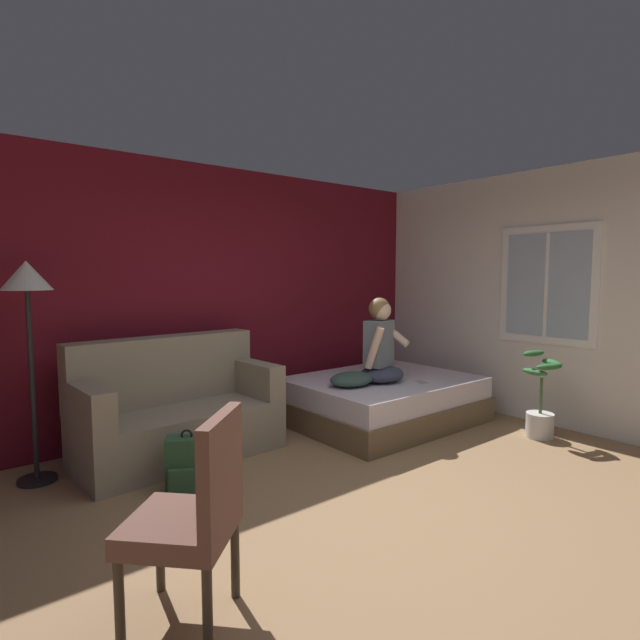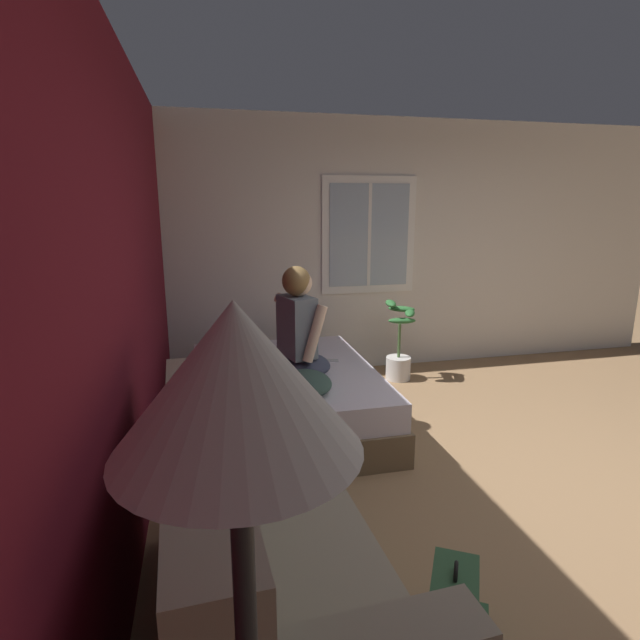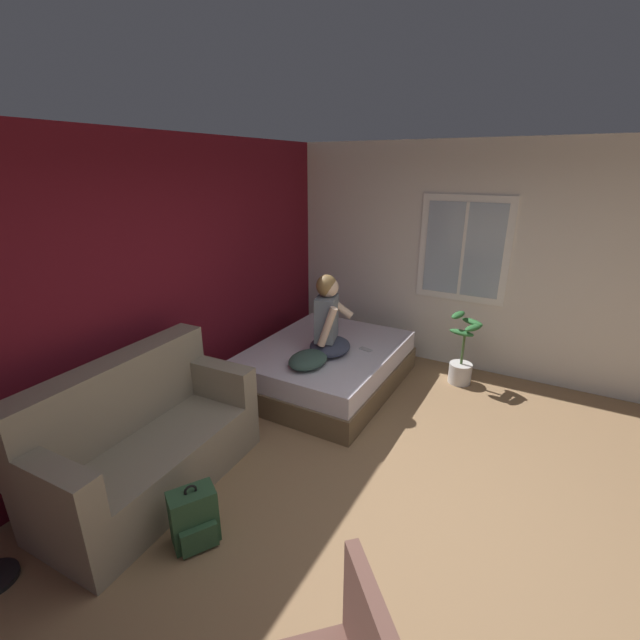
{
  "view_description": "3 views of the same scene",
  "coord_description": "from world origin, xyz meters",
  "views": [
    {
      "loc": [
        -2.29,
        -2.16,
        1.6
      ],
      "look_at": [
        0.62,
        1.43,
        1.17
      ],
      "focal_mm": 28.0,
      "sensor_mm": 36.0,
      "label": 1
    },
    {
      "loc": [
        -2.31,
        2.15,
        1.83
      ],
      "look_at": [
        0.78,
        1.42,
        1.08
      ],
      "focal_mm": 28.0,
      "sensor_mm": 36.0,
      "label": 2
    },
    {
      "loc": [
        -2.34,
        -0.6,
        2.41
      ],
      "look_at": [
        0.84,
        1.21,
        1.09
      ],
      "focal_mm": 24.0,
      "sensor_mm": 36.0,
      "label": 3
    }
  ],
  "objects": [
    {
      "name": "ground_plane",
      "position": [
        0.0,
        0.0,
        0.0
      ],
      "size": [
        40.0,
        40.0,
        0.0
      ],
      "primitive_type": "plane",
      "color": "#93704C"
    },
    {
      "name": "wall_back_accent",
      "position": [
        0.0,
        2.62,
        1.35
      ],
      "size": [
        10.71,
        0.16,
        2.7
      ],
      "primitive_type": "cube",
      "color": "maroon",
      "rests_on": "ground"
    },
    {
      "name": "wall_side_with_window",
      "position": [
        2.93,
        0.01,
        1.35
      ],
      "size": [
        0.19,
        6.47,
        2.7
      ],
      "color": "silver",
      "rests_on": "ground"
    },
    {
      "name": "bed",
      "position": [
        1.58,
        1.54,
        0.24
      ],
      "size": [
        1.93,
        1.52,
        0.48
      ],
      "color": "brown",
      "rests_on": "ground"
    },
    {
      "name": "couch",
      "position": [
        -0.57,
        1.97,
        0.39
      ],
      "size": [
        1.74,
        0.9,
        1.04
      ],
      "color": "gray",
      "rests_on": "ground"
    },
    {
      "name": "side_chair",
      "position": [
        -1.37,
        -0.12,
        0.53
      ],
      "size": [
        0.65,
        0.65,
        0.98
      ],
      "color": "#382D23",
      "rests_on": "ground"
    },
    {
      "name": "person_seated",
      "position": [
        1.43,
        1.44,
        0.84
      ],
      "size": [
        0.63,
        0.57,
        0.88
      ],
      "color": "#383D51",
      "rests_on": "bed"
    },
    {
      "name": "backpack",
      "position": [
        -0.81,
        1.24,
        0.19
      ],
      "size": [
        0.35,
        0.34,
        0.46
      ],
      "color": "#2D5133",
      "rests_on": "ground"
    },
    {
      "name": "throw_pillow",
      "position": [
        1.05,
        1.46,
        0.55
      ],
      "size": [
        0.48,
        0.36,
        0.14
      ],
      "primitive_type": "ellipsoid",
      "rotation": [
        0.0,
        0.0,
        -0.01
      ],
      "color": "#385147",
      "rests_on": "bed"
    },
    {
      "name": "cell_phone",
      "position": [
        1.71,
        1.11,
        0.48
      ],
      "size": [
        0.1,
        0.16,
        0.01
      ],
      "primitive_type": "cube",
      "rotation": [
        0.0,
        0.0,
        6.05
      ],
      "color": "#B7B7BC",
      "rests_on": "bed"
    },
    {
      "name": "floor_lamp",
      "position": [
        -1.65,
        2.11,
        1.43
      ],
      "size": [
        0.36,
        0.36,
        1.7
      ],
      "color": "black",
      "rests_on": "ground"
    },
    {
      "name": "potted_plant",
      "position": [
        2.39,
        0.19,
        0.3
      ],
      "size": [
        0.39,
        0.37,
        0.85
      ],
      "color": "silver",
      "rests_on": "ground"
    }
  ]
}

